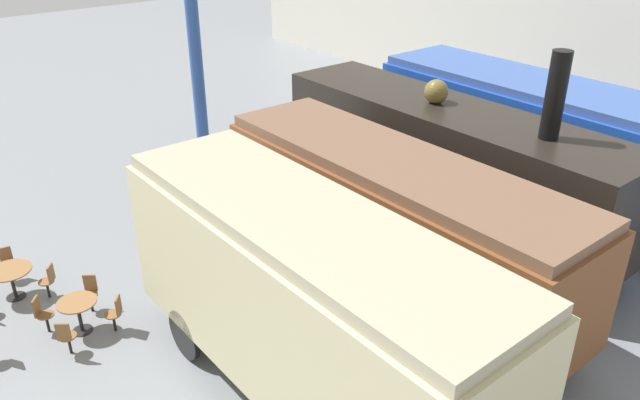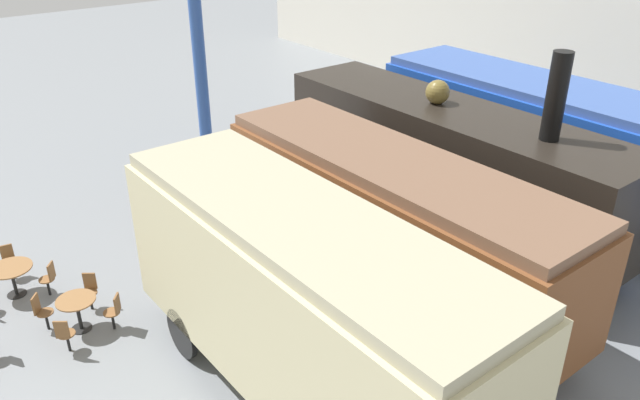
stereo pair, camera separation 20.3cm
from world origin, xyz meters
TOP-DOWN VIEW (x-y plane):
  - ground_plane at (0.00, 0.00)m, footprint 80.00×80.00m
  - backdrop_wall at (0.00, 15.26)m, footprint 44.00×0.15m
  - streamlined_locomotive at (2.53, 8.19)m, footprint 12.62×2.88m
  - steam_locomotive at (1.09, 4.64)m, footprint 10.41×2.51m
  - passenger_coach_wooden at (2.65, 1.03)m, footprint 9.09×2.56m
  - passenger_coach_vintage at (3.96, -2.43)m, footprint 8.29×2.50m
  - cafe_table_mid at (-2.90, -5.75)m, footprint 0.98×0.98m
  - cafe_table_far at (-0.67, -5.00)m, footprint 0.83×0.83m
  - cafe_chair_5 at (-2.35, -5.08)m, footprint 0.40×0.41m
  - cafe_chair_6 at (-3.75, -5.61)m, footprint 0.37×0.36m
  - cafe_chair_7 at (-1.16, -5.62)m, footprint 0.40×0.41m
  - cafe_chair_8 at (-0.05, -5.48)m, footprint 0.41×0.40m
  - cafe_chair_9 at (-0.18, -4.38)m, footprint 0.40×0.41m
  - cafe_chair_10 at (-1.29, -4.51)m, footprint 0.41×0.40m
  - visitor_person at (-0.93, -2.34)m, footprint 0.34×0.34m
  - support_pillar at (-8.00, 2.23)m, footprint 0.44×0.44m

SIDE VIEW (x-z plane):
  - ground_plane at x=0.00m, z-range 0.00..0.00m
  - cafe_chair_5 at x=-2.35m, z-range 0.07..0.94m
  - cafe_chair_6 at x=-3.75m, z-range 0.07..0.94m
  - cafe_chair_7 at x=-1.16m, z-range 0.07..0.94m
  - cafe_chair_8 at x=-0.05m, z-range 0.07..0.94m
  - cafe_chair_9 at x=-0.18m, z-range 0.07..0.94m
  - cafe_chair_10 at x=-1.29m, z-range 0.07..0.94m
  - cafe_table_far at x=-0.67m, z-range 0.21..0.99m
  - cafe_table_mid at x=-2.90m, z-range 0.24..1.00m
  - visitor_person at x=-0.93m, z-range 0.09..1.90m
  - steam_locomotive at x=1.09m, z-range -0.63..4.88m
  - passenger_coach_wooden at x=2.65m, z-range 0.36..3.91m
  - streamlined_locomotive at x=2.53m, z-range 0.34..3.97m
  - passenger_coach_vintage at x=3.96m, z-range 0.33..4.27m
  - support_pillar at x=-8.00m, z-range 0.00..8.00m
  - backdrop_wall at x=0.00m, z-range 0.00..9.00m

